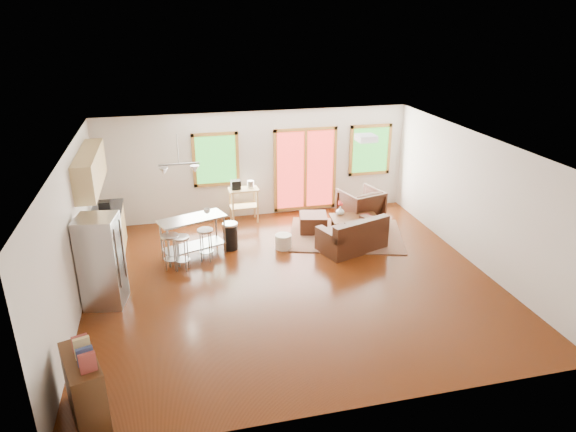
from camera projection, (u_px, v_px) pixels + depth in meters
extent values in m
cube|color=#341305|center=(292.00, 280.00, 9.79)|extent=(7.50, 7.00, 0.02)
cube|color=silver|center=(292.00, 146.00, 8.81)|extent=(7.50, 7.00, 0.02)
cube|color=beige|center=(257.00, 164.00, 12.47)|extent=(7.50, 0.02, 2.60)
cube|color=beige|center=(72.00, 237.00, 8.49)|extent=(0.02, 7.00, 2.60)
cube|color=beige|center=(477.00, 200.00, 10.11)|extent=(0.02, 7.00, 2.60)
cube|color=beige|center=(362.00, 323.00, 6.13)|extent=(7.50, 0.02, 2.60)
cube|color=#1E571B|center=(216.00, 160.00, 12.13)|extent=(0.94, 0.02, 1.14)
cube|color=#926126|center=(214.00, 134.00, 11.90)|extent=(1.10, 0.05, 0.08)
cube|color=#926126|center=(217.00, 184.00, 12.36)|extent=(1.10, 0.05, 0.08)
cube|color=#926126|center=(194.00, 161.00, 12.02)|extent=(0.08, 0.05, 1.30)
cube|color=#926126|center=(237.00, 158.00, 12.24)|extent=(0.08, 0.05, 1.30)
cube|color=#B32821|center=(305.00, 170.00, 12.76)|extent=(1.44, 0.02, 1.94)
cube|color=#926126|center=(306.00, 129.00, 12.38)|extent=(1.60, 0.05, 0.08)
cube|color=#926126|center=(305.00, 207.00, 13.13)|extent=(1.60, 0.05, 0.08)
cube|color=#926126|center=(275.00, 172.00, 12.59)|extent=(0.08, 0.05, 2.10)
cube|color=#926126|center=(334.00, 168.00, 12.92)|extent=(0.08, 0.05, 2.10)
cube|color=#926126|center=(305.00, 170.00, 12.76)|extent=(0.08, 0.05, 1.94)
cube|color=#1E571B|center=(370.00, 150.00, 12.98)|extent=(0.94, 0.02, 1.14)
cube|color=#926126|center=(372.00, 126.00, 12.75)|extent=(1.10, 0.05, 0.08)
cube|color=#926126|center=(369.00, 173.00, 13.20)|extent=(1.10, 0.05, 0.08)
cube|color=#926126|center=(351.00, 151.00, 12.87)|extent=(0.08, 0.05, 1.30)
cube|color=#926126|center=(389.00, 149.00, 13.09)|extent=(0.08, 0.05, 1.30)
cube|color=#54643E|center=(346.00, 235.00, 11.72)|extent=(2.98, 2.60, 0.03)
cube|color=black|center=(352.00, 240.00, 11.01)|extent=(1.57, 1.20, 0.39)
cube|color=black|center=(362.00, 229.00, 10.63)|extent=(1.37, 0.63, 0.35)
cube|color=black|center=(329.00, 235.00, 10.60)|extent=(0.43, 0.81, 0.15)
cube|color=black|center=(374.00, 223.00, 11.21)|extent=(0.43, 0.81, 0.15)
cube|color=black|center=(339.00, 232.00, 10.80)|extent=(0.71, 0.67, 0.11)
cube|color=black|center=(362.00, 226.00, 11.10)|extent=(0.71, 0.67, 0.11)
cube|color=#341D0C|center=(355.00, 218.00, 11.62)|extent=(1.13, 0.74, 0.04)
cube|color=#341D0C|center=(337.00, 232.00, 11.43)|extent=(0.07, 0.07, 0.38)
cube|color=#341D0C|center=(376.00, 230.00, 11.54)|extent=(0.07, 0.07, 0.38)
cube|color=#341D0C|center=(333.00, 224.00, 11.86)|extent=(0.07, 0.07, 0.38)
cube|color=#341D0C|center=(370.00, 222.00, 11.97)|extent=(0.07, 0.07, 0.38)
imported|color=black|center=(360.00, 204.00, 12.32)|extent=(1.07, 1.03, 0.91)
cube|color=black|center=(313.00, 223.00, 11.88)|extent=(0.74, 0.74, 0.41)
cylinder|color=beige|center=(283.00, 241.00, 11.04)|extent=(0.43, 0.43, 0.31)
imported|color=silver|center=(340.00, 211.00, 11.78)|extent=(0.20, 0.21, 0.19)
sphere|color=red|center=(341.00, 204.00, 11.75)|extent=(0.08, 0.08, 0.07)
sphere|color=red|center=(339.00, 204.00, 11.69)|extent=(0.08, 0.08, 0.07)
sphere|color=red|center=(340.00, 202.00, 11.75)|extent=(0.08, 0.08, 0.07)
imported|color=maroon|center=(362.00, 211.00, 11.63)|extent=(0.22, 0.05, 0.30)
cube|color=tan|center=(107.00, 240.00, 10.40)|extent=(0.60, 2.20, 0.90)
cube|color=black|center=(104.00, 219.00, 10.23)|extent=(0.64, 2.24, 0.04)
cube|color=tan|center=(90.00, 169.00, 9.82)|extent=(0.36, 2.20, 0.70)
cylinder|color=#B7BABC|center=(101.00, 223.00, 9.74)|extent=(0.12, 0.12, 0.18)
cube|color=black|center=(105.00, 206.00, 10.55)|extent=(0.22, 0.18, 0.20)
cube|color=#B7BABC|center=(101.00, 261.00, 8.72)|extent=(0.74, 0.73, 1.62)
cube|color=gray|center=(120.00, 261.00, 8.74)|extent=(0.12, 0.59, 1.59)
cylinder|color=gray|center=(118.00, 259.00, 8.51)|extent=(0.02, 0.02, 1.08)
cylinder|color=gray|center=(123.00, 249.00, 8.88)|extent=(0.02, 0.02, 1.08)
cube|color=#B7BABC|center=(192.00, 219.00, 10.44)|extent=(1.45, 0.96, 0.04)
cube|color=gray|center=(194.00, 246.00, 10.67)|extent=(1.35, 0.86, 0.03)
cylinder|color=gray|center=(169.00, 248.00, 10.13)|extent=(0.05, 0.05, 0.82)
cylinder|color=gray|center=(225.00, 235.00, 10.74)|extent=(0.05, 0.05, 0.82)
cylinder|color=gray|center=(161.00, 241.00, 10.45)|extent=(0.05, 0.05, 0.82)
cylinder|color=gray|center=(216.00, 228.00, 11.07)|extent=(0.05, 0.05, 0.82)
imported|color=silver|center=(207.00, 210.00, 10.40)|extent=(0.16, 0.15, 0.13)
cylinder|color=#B7BABC|center=(170.00, 236.00, 9.95)|extent=(0.44, 0.44, 0.04)
cylinder|color=gray|center=(177.00, 251.00, 10.17)|extent=(0.03, 0.03, 0.69)
cylinder|color=gray|center=(168.00, 251.00, 10.18)|extent=(0.03, 0.03, 0.69)
cylinder|color=gray|center=(165.00, 255.00, 10.01)|extent=(0.03, 0.03, 0.69)
cylinder|color=gray|center=(174.00, 255.00, 9.99)|extent=(0.03, 0.03, 0.69)
cylinder|color=gray|center=(172.00, 258.00, 10.14)|extent=(0.40, 0.40, 0.02)
cylinder|color=#B7BABC|center=(181.00, 238.00, 9.93)|extent=(0.43, 0.43, 0.04)
cylinder|color=gray|center=(188.00, 252.00, 10.14)|extent=(0.03, 0.03, 0.67)
cylinder|color=gray|center=(179.00, 252.00, 10.15)|extent=(0.03, 0.03, 0.67)
cylinder|color=gray|center=(176.00, 256.00, 9.98)|extent=(0.03, 0.03, 0.67)
cylinder|color=gray|center=(185.00, 256.00, 9.97)|extent=(0.03, 0.03, 0.67)
cylinder|color=gray|center=(182.00, 260.00, 10.10)|extent=(0.39, 0.39, 0.01)
cylinder|color=#B7BABC|center=(205.00, 230.00, 10.31)|extent=(0.41, 0.41, 0.04)
cylinder|color=gray|center=(211.00, 244.00, 10.51)|extent=(0.03, 0.03, 0.65)
cylinder|color=gray|center=(203.00, 244.00, 10.52)|extent=(0.03, 0.03, 0.65)
cylinder|color=gray|center=(201.00, 248.00, 10.36)|extent=(0.03, 0.03, 0.65)
cylinder|color=gray|center=(209.00, 248.00, 10.35)|extent=(0.03, 0.03, 0.65)
cylinder|color=gray|center=(206.00, 251.00, 10.48)|extent=(0.37, 0.37, 0.01)
cylinder|color=black|center=(230.00, 237.00, 10.97)|extent=(0.35, 0.35, 0.56)
cylinder|color=#B7BABC|center=(230.00, 224.00, 10.86)|extent=(0.36, 0.36, 0.05)
cube|color=tan|center=(243.00, 189.00, 12.22)|extent=(0.71, 0.47, 0.04)
cube|color=tan|center=(244.00, 206.00, 12.37)|extent=(0.67, 0.44, 0.03)
cube|color=tan|center=(233.00, 209.00, 12.13)|extent=(0.04, 0.04, 0.83)
cube|color=tan|center=(258.00, 207.00, 12.28)|extent=(0.04, 0.04, 0.83)
cube|color=tan|center=(231.00, 204.00, 12.45)|extent=(0.04, 0.04, 0.83)
cube|color=tan|center=(254.00, 202.00, 12.60)|extent=(0.04, 0.04, 0.83)
cube|color=black|center=(236.00, 185.00, 12.12)|extent=(0.22, 0.21, 0.22)
cylinder|color=#B7BABC|center=(251.00, 184.00, 12.22)|extent=(0.16, 0.16, 0.18)
cube|color=#341D0C|center=(85.00, 387.00, 6.39)|extent=(0.64, 1.02, 0.85)
cube|color=maroon|center=(88.00, 363.00, 5.95)|extent=(0.20, 0.11, 0.25)
cube|color=navy|center=(85.00, 356.00, 6.09)|extent=(0.20, 0.11, 0.23)
cube|color=tan|center=(82.00, 348.00, 6.20)|extent=(0.20, 0.11, 0.28)
cube|color=maroon|center=(80.00, 343.00, 6.34)|extent=(0.20, 0.11, 0.21)
cube|color=white|center=(366.00, 138.00, 9.73)|extent=(0.35, 0.35, 0.12)
cylinder|color=gray|center=(178.00, 149.00, 9.87)|extent=(0.02, 0.02, 0.60)
cube|color=gray|center=(179.00, 164.00, 9.98)|extent=(0.80, 0.04, 0.03)
cone|color=#B7BABC|center=(164.00, 171.00, 9.96)|extent=(0.18, 0.18, 0.14)
cone|color=#B7BABC|center=(195.00, 169.00, 10.09)|extent=(0.18, 0.18, 0.14)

